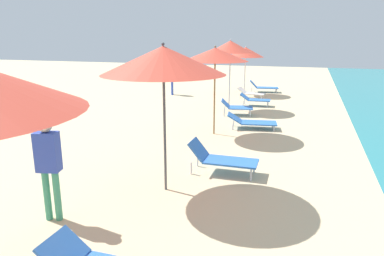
{
  "coord_description": "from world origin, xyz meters",
  "views": [
    {
      "loc": [
        3.12,
        6.61,
        2.93
      ],
      "look_at": [
        0.68,
        13.88,
        0.95
      ],
      "focal_mm": 32.92,
      "sensor_mm": 36.0,
      "label": 1
    }
  ],
  "objects_px": {
    "umbrella_fifth": "(215,55)",
    "lounger_fifth_shoreside": "(251,121)",
    "umbrella_farthest": "(246,52)",
    "person_walking_near": "(48,159)",
    "lounger_sixth_inland": "(236,107)",
    "person_walking_mid": "(172,76)",
    "lounger_farthest_inland": "(251,93)",
    "lounger_fourth_shoreside": "(221,158)",
    "umbrella_fourth": "(163,60)",
    "lounger_farthest_shoreside": "(263,87)",
    "lounger_sixth_shoreside": "(255,99)",
    "umbrella_sixth": "(230,47)"
  },
  "relations": [
    {
      "from": "lounger_sixth_shoreside",
      "to": "lounger_farthest_inland",
      "type": "height_order",
      "value": "lounger_sixth_shoreside"
    },
    {
      "from": "umbrella_sixth",
      "to": "umbrella_farthest",
      "type": "bearing_deg",
      "value": 91.71
    },
    {
      "from": "lounger_fifth_shoreside",
      "to": "person_walking_mid",
      "type": "distance_m",
      "value": 7.76
    },
    {
      "from": "umbrella_fifth",
      "to": "person_walking_mid",
      "type": "height_order",
      "value": "umbrella_fifth"
    },
    {
      "from": "lounger_sixth_shoreside",
      "to": "umbrella_sixth",
      "type": "bearing_deg",
      "value": -131.92
    },
    {
      "from": "umbrella_fourth",
      "to": "lounger_farthest_shoreside",
      "type": "relative_size",
      "value": 1.75
    },
    {
      "from": "umbrella_sixth",
      "to": "lounger_farthest_shoreside",
      "type": "xyz_separation_m",
      "value": [
        0.71,
        5.33,
        -2.26
      ]
    },
    {
      "from": "lounger_fourth_shoreside",
      "to": "umbrella_farthest",
      "type": "height_order",
      "value": "umbrella_farthest"
    },
    {
      "from": "person_walking_near",
      "to": "lounger_sixth_inland",
      "type": "bearing_deg",
      "value": 157.46
    },
    {
      "from": "person_walking_near",
      "to": "person_walking_mid",
      "type": "bearing_deg",
      "value": 178.34
    },
    {
      "from": "lounger_fourth_shoreside",
      "to": "umbrella_farthest",
      "type": "xyz_separation_m",
      "value": [
        -1.54,
        11.27,
        1.84
      ]
    },
    {
      "from": "lounger_fourth_shoreside",
      "to": "lounger_sixth_shoreside",
      "type": "height_order",
      "value": "lounger_fourth_shoreside"
    },
    {
      "from": "lounger_farthest_inland",
      "to": "umbrella_farthest",
      "type": "bearing_deg",
      "value": 120.83
    },
    {
      "from": "umbrella_sixth",
      "to": "lounger_sixth_shoreside",
      "type": "xyz_separation_m",
      "value": [
        0.9,
        1.13,
        -2.26
      ]
    },
    {
      "from": "lounger_fourth_shoreside",
      "to": "lounger_sixth_inland",
      "type": "relative_size",
      "value": 1.14
    },
    {
      "from": "umbrella_fifth",
      "to": "umbrella_sixth",
      "type": "xyz_separation_m",
      "value": [
        -0.42,
        3.94,
        0.13
      ]
    },
    {
      "from": "person_walking_mid",
      "to": "lounger_sixth_inland",
      "type": "bearing_deg",
      "value": -68.94
    },
    {
      "from": "lounger_fourth_shoreside",
      "to": "umbrella_sixth",
      "type": "bearing_deg",
      "value": 99.76
    },
    {
      "from": "umbrella_fifth",
      "to": "lounger_sixth_shoreside",
      "type": "bearing_deg",
      "value": 84.53
    },
    {
      "from": "umbrella_fifth",
      "to": "lounger_sixth_shoreside",
      "type": "height_order",
      "value": "umbrella_fifth"
    },
    {
      "from": "lounger_farthest_inland",
      "to": "lounger_fourth_shoreside",
      "type": "bearing_deg",
      "value": -78.75
    },
    {
      "from": "lounger_fifth_shoreside",
      "to": "lounger_farthest_shoreside",
      "type": "height_order",
      "value": "lounger_farthest_shoreside"
    },
    {
      "from": "lounger_fourth_shoreside",
      "to": "umbrella_fifth",
      "type": "distance_m",
      "value": 3.89
    },
    {
      "from": "umbrella_fourth",
      "to": "lounger_sixth_inland",
      "type": "relative_size",
      "value": 2.15
    },
    {
      "from": "person_walking_mid",
      "to": "lounger_farthest_inland",
      "type": "bearing_deg",
      "value": -24.1
    },
    {
      "from": "lounger_fourth_shoreside",
      "to": "person_walking_near",
      "type": "relative_size",
      "value": 0.87
    },
    {
      "from": "lounger_sixth_shoreside",
      "to": "person_walking_near",
      "type": "bearing_deg",
      "value": -101.5
    },
    {
      "from": "lounger_farthest_inland",
      "to": "person_walking_mid",
      "type": "xyz_separation_m",
      "value": [
        -4.12,
        -0.15,
        0.68
      ]
    },
    {
      "from": "umbrella_sixth",
      "to": "lounger_sixth_shoreside",
      "type": "distance_m",
      "value": 2.68
    },
    {
      "from": "umbrella_fourth",
      "to": "person_walking_near",
      "type": "relative_size",
      "value": 1.64
    },
    {
      "from": "umbrella_fifth",
      "to": "lounger_sixth_inland",
      "type": "distance_m",
      "value": 3.61
    },
    {
      "from": "lounger_fifth_shoreside",
      "to": "lounger_farthest_shoreside",
      "type": "distance_m",
      "value": 8.25
    },
    {
      "from": "lounger_fourth_shoreside",
      "to": "lounger_sixth_shoreside",
      "type": "bearing_deg",
      "value": 92.02
    },
    {
      "from": "lounger_farthest_shoreside",
      "to": "lounger_sixth_shoreside",
      "type": "bearing_deg",
      "value": -96.52
    },
    {
      "from": "umbrella_fourth",
      "to": "umbrella_sixth",
      "type": "bearing_deg",
      "value": 94.12
    },
    {
      "from": "person_walking_near",
      "to": "lounger_fifth_shoreside",
      "type": "bearing_deg",
      "value": 148.56
    },
    {
      "from": "lounger_farthest_shoreside",
      "to": "person_walking_mid",
      "type": "distance_m",
      "value": 5.08
    },
    {
      "from": "lounger_sixth_inland",
      "to": "umbrella_farthest",
      "type": "xyz_separation_m",
      "value": [
        -0.64,
        5.21,
        1.85
      ]
    },
    {
      "from": "umbrella_farthest",
      "to": "person_walking_near",
      "type": "height_order",
      "value": "umbrella_farthest"
    },
    {
      "from": "lounger_sixth_inland",
      "to": "person_walking_mid",
      "type": "xyz_separation_m",
      "value": [
        -4.22,
        3.91,
        0.62
      ]
    },
    {
      "from": "lounger_fourth_shoreside",
      "to": "lounger_fifth_shoreside",
      "type": "xyz_separation_m",
      "value": [
        -0.01,
        4.17,
        -0.11
      ]
    },
    {
      "from": "lounger_farthest_inland",
      "to": "lounger_farthest_shoreside",
      "type": "bearing_deg",
      "value": 88.26
    },
    {
      "from": "umbrella_sixth",
      "to": "person_walking_mid",
      "type": "distance_m",
      "value": 4.97
    },
    {
      "from": "person_walking_mid",
      "to": "lounger_fourth_shoreside",
      "type": "bearing_deg",
      "value": -88.95
    },
    {
      "from": "umbrella_fifth",
      "to": "lounger_fifth_shoreside",
      "type": "distance_m",
      "value": 2.62
    },
    {
      "from": "umbrella_fifth",
      "to": "lounger_farthest_inland",
      "type": "distance_m",
      "value": 7.31
    },
    {
      "from": "lounger_sixth_inland",
      "to": "lounger_farthest_shoreside",
      "type": "bearing_deg",
      "value": 77.04
    },
    {
      "from": "lounger_fourth_shoreside",
      "to": "lounger_fifth_shoreside",
      "type": "bearing_deg",
      "value": 88.52
    },
    {
      "from": "umbrella_farthest",
      "to": "person_walking_mid",
      "type": "bearing_deg",
      "value": -159.91
    },
    {
      "from": "lounger_farthest_shoreside",
      "to": "lounger_sixth_inland",
      "type": "bearing_deg",
      "value": -100.86
    }
  ]
}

